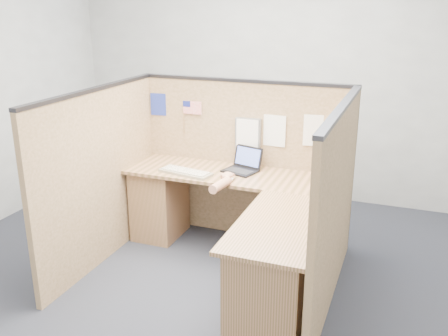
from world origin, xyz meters
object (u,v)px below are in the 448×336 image
at_px(laptop, 242,165).
at_px(keyboard, 186,172).
at_px(mouse, 228,178).
at_px(l_desk, 237,228).

height_order(laptop, keyboard, laptop).
distance_m(laptop, mouse, 0.32).
distance_m(l_desk, mouse, 0.44).
bearing_deg(mouse, keyboard, 174.39).
relative_size(laptop, mouse, 3.06).
bearing_deg(l_desk, mouse, 129.23).
relative_size(l_desk, mouse, 17.11).
xyz_separation_m(laptop, keyboard, (-0.44, -0.27, -0.04)).
bearing_deg(mouse, l_desk, -50.77).
height_order(keyboard, mouse, mouse).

